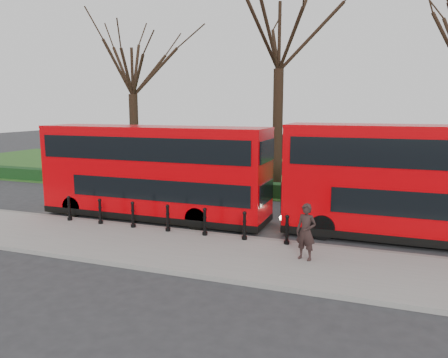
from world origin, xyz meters
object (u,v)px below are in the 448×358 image
at_px(bus_rear, 434,185).
at_px(pedestrian, 306,232).
at_px(bus_lead, 153,173).
at_px(bollard_row, 168,218).

height_order(bus_rear, pedestrian, bus_rear).
xyz_separation_m(bus_rear, pedestrian, (-3.90, -3.85, -1.09)).
height_order(bus_lead, bus_rear, bus_rear).
xyz_separation_m(bollard_row, pedestrian, (5.55, -1.33, 0.40)).
distance_m(bus_lead, pedestrian, 8.10).
relative_size(bus_lead, bus_rear, 0.96).
height_order(bollard_row, pedestrian, pedestrian).
bearing_deg(pedestrian, bus_lead, 170.39).
distance_m(bollard_row, bus_lead, 3.03).
bearing_deg(bus_lead, bus_rear, 2.45).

